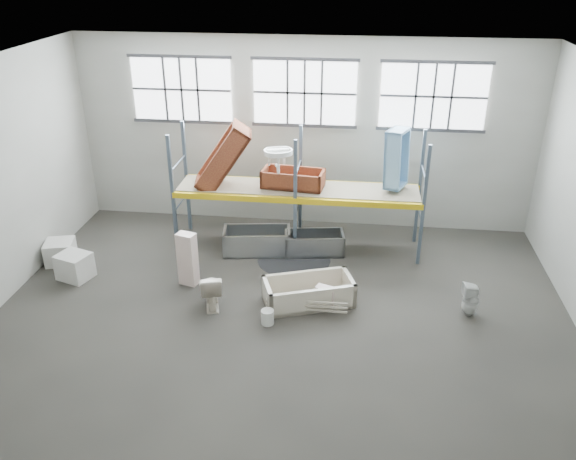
% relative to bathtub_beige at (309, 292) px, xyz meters
% --- Properties ---
extents(floor, '(12.00, 10.00, 0.10)m').
position_rel_bathtub_beige_xyz_m(floor, '(-0.53, -0.85, -0.33)').
color(floor, '#45413A').
rests_on(floor, ground).
extents(ceiling, '(12.00, 10.00, 0.10)m').
position_rel_bathtub_beige_xyz_m(ceiling, '(-0.53, -0.85, 4.77)').
color(ceiling, silver).
rests_on(ceiling, ground).
extents(wall_back, '(12.00, 0.10, 5.00)m').
position_rel_bathtub_beige_xyz_m(wall_back, '(-0.53, 4.20, 2.22)').
color(wall_back, '#9D9D92').
rests_on(wall_back, ground).
extents(wall_front, '(12.00, 0.10, 5.00)m').
position_rel_bathtub_beige_xyz_m(wall_front, '(-0.53, -5.90, 2.22)').
color(wall_front, '#A8A79C').
rests_on(wall_front, ground).
extents(window_left, '(2.60, 0.04, 1.60)m').
position_rel_bathtub_beige_xyz_m(window_left, '(-3.73, 4.09, 3.32)').
color(window_left, white).
rests_on(window_left, wall_back).
extents(window_mid, '(2.60, 0.04, 1.60)m').
position_rel_bathtub_beige_xyz_m(window_mid, '(-0.53, 4.09, 3.32)').
color(window_mid, white).
rests_on(window_mid, wall_back).
extents(window_right, '(2.60, 0.04, 1.60)m').
position_rel_bathtub_beige_xyz_m(window_right, '(2.67, 4.09, 3.32)').
color(window_right, white).
rests_on(window_right, wall_back).
extents(rack_upright_la, '(0.08, 0.08, 3.00)m').
position_rel_bathtub_beige_xyz_m(rack_upright_la, '(-3.53, 2.05, 1.22)').
color(rack_upright_la, slate).
rests_on(rack_upright_la, floor).
extents(rack_upright_lb, '(0.08, 0.08, 3.00)m').
position_rel_bathtub_beige_xyz_m(rack_upright_lb, '(-3.53, 3.25, 1.22)').
color(rack_upright_lb, slate).
rests_on(rack_upright_lb, floor).
extents(rack_upright_ma, '(0.08, 0.08, 3.00)m').
position_rel_bathtub_beige_xyz_m(rack_upright_ma, '(-0.53, 2.05, 1.22)').
color(rack_upright_ma, slate).
rests_on(rack_upright_ma, floor).
extents(rack_upright_mb, '(0.08, 0.08, 3.00)m').
position_rel_bathtub_beige_xyz_m(rack_upright_mb, '(-0.53, 3.25, 1.22)').
color(rack_upright_mb, slate).
rests_on(rack_upright_mb, floor).
extents(rack_upright_ra, '(0.08, 0.08, 3.00)m').
position_rel_bathtub_beige_xyz_m(rack_upright_ra, '(2.47, 2.05, 1.22)').
color(rack_upright_ra, slate).
rests_on(rack_upright_ra, floor).
extents(rack_upright_rb, '(0.08, 0.08, 3.00)m').
position_rel_bathtub_beige_xyz_m(rack_upright_rb, '(2.47, 3.25, 1.22)').
color(rack_upright_rb, slate).
rests_on(rack_upright_rb, floor).
extents(rack_beam_front, '(6.00, 0.10, 0.14)m').
position_rel_bathtub_beige_xyz_m(rack_beam_front, '(-0.53, 2.05, 1.22)').
color(rack_beam_front, yellow).
rests_on(rack_beam_front, floor).
extents(rack_beam_back, '(6.00, 0.10, 0.14)m').
position_rel_bathtub_beige_xyz_m(rack_beam_back, '(-0.53, 3.25, 1.22)').
color(rack_beam_back, yellow).
rests_on(rack_beam_back, floor).
extents(shelf_deck, '(5.90, 1.10, 0.03)m').
position_rel_bathtub_beige_xyz_m(shelf_deck, '(-0.53, 2.65, 1.30)').
color(shelf_deck, gray).
rests_on(shelf_deck, floor).
extents(wet_patch, '(1.80, 1.80, 0.00)m').
position_rel_bathtub_beige_xyz_m(wet_patch, '(-0.53, 1.85, -0.27)').
color(wet_patch, black).
rests_on(wet_patch, floor).
extents(bathtub_beige, '(2.07, 1.47, 0.55)m').
position_rel_bathtub_beige_xyz_m(bathtub_beige, '(0.00, 0.00, 0.00)').
color(bathtub_beige, beige).
rests_on(bathtub_beige, floor).
extents(cistern_spare, '(0.48, 0.35, 0.41)m').
position_rel_bathtub_beige_xyz_m(cistern_spare, '(0.38, -0.13, 0.00)').
color(cistern_spare, beige).
rests_on(cistern_spare, bathtub_beige).
extents(sink_in_tub, '(0.58, 0.58, 0.16)m').
position_rel_bathtub_beige_xyz_m(sink_in_tub, '(0.06, -0.29, -0.12)').
color(sink_in_tub, beige).
rests_on(sink_in_tub, bathtub_beige).
extents(toilet_beige, '(0.65, 0.89, 0.82)m').
position_rel_bathtub_beige_xyz_m(toilet_beige, '(-2.04, -0.37, 0.13)').
color(toilet_beige, silver).
rests_on(toilet_beige, floor).
extents(cistern_tall, '(0.46, 0.36, 1.26)m').
position_rel_bathtub_beige_xyz_m(cistern_tall, '(-2.78, 0.47, 0.35)').
color(cistern_tall, beige).
rests_on(cistern_tall, floor).
extents(toilet_white, '(0.38, 0.38, 0.75)m').
position_rel_bathtub_beige_xyz_m(toilet_white, '(3.36, -0.06, 0.10)').
color(toilet_white, silver).
rests_on(toilet_white, floor).
extents(steel_tub_left, '(1.76, 1.01, 0.61)m').
position_rel_bathtub_beige_xyz_m(steel_tub_left, '(-1.50, 2.17, 0.03)').
color(steel_tub_left, '#B2B7BA').
rests_on(steel_tub_left, floor).
extents(steel_tub_right, '(1.55, 0.90, 0.54)m').
position_rel_bathtub_beige_xyz_m(steel_tub_right, '(-0.07, 2.30, -0.01)').
color(steel_tub_right, '#9DA1A6').
rests_on(steel_tub_right, floor).
extents(rust_tub_flat, '(1.57, 0.87, 0.42)m').
position_rel_bathtub_beige_xyz_m(rust_tub_flat, '(-0.65, 2.68, 1.54)').
color(rust_tub_flat, brown).
rests_on(rust_tub_flat, shelf_deck).
extents(rust_tub_tilted, '(1.56, 1.08, 1.75)m').
position_rel_bathtub_beige_xyz_m(rust_tub_tilted, '(-2.37, 2.63, 2.02)').
color(rust_tub_tilted, brown).
rests_on(rust_tub_tilted, shelf_deck).
extents(sink_on_shelf, '(0.82, 0.72, 0.61)m').
position_rel_bathtub_beige_xyz_m(sink_on_shelf, '(-0.97, 2.33, 1.82)').
color(sink_on_shelf, white).
rests_on(sink_on_shelf, rust_tub_flat).
extents(blue_tub_upright, '(0.67, 0.79, 1.43)m').
position_rel_bathtub_beige_xyz_m(blue_tub_upright, '(1.82, 2.80, 2.12)').
color(blue_tub_upright, '#79AAD2').
rests_on(blue_tub_upright, shelf_deck).
extents(bucket, '(0.32, 0.32, 0.31)m').
position_rel_bathtub_beige_xyz_m(bucket, '(-0.76, -0.88, -0.12)').
color(bucket, silver).
rests_on(bucket, floor).
extents(carton_near, '(0.86, 0.79, 0.60)m').
position_rel_bathtub_beige_xyz_m(carton_near, '(-5.46, 0.40, 0.02)').
color(carton_near, silver).
rests_on(carton_near, floor).
extents(carton_far, '(0.81, 0.81, 0.55)m').
position_rel_bathtub_beige_xyz_m(carton_far, '(-6.14, 1.06, -0.00)').
color(carton_far, silver).
rests_on(carton_far, floor).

